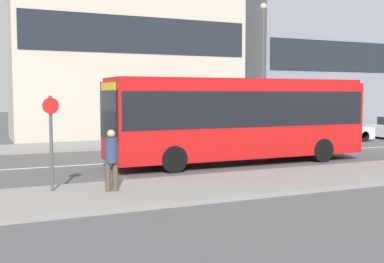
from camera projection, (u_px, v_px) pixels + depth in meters
name	position (u px, v px, depth m)	size (l,w,h in m)	color
ground_plane	(168.00, 160.00, 20.20)	(120.00, 120.00, 0.00)	#4F4F51
sidewalk_near	(244.00, 184.00, 14.51)	(44.00, 3.50, 0.13)	gray
sidewalk_far	(126.00, 144.00, 25.88)	(44.00, 3.50, 0.13)	gray
lane_centerline	(168.00, 160.00, 20.20)	(41.80, 0.16, 0.01)	silver
apartment_block_right_tower	(323.00, 1.00, 37.60)	(13.61, 5.12, 20.14)	gray
city_bus	(238.00, 115.00, 19.15)	(10.54, 2.62, 3.35)	red
parked_car_0	(338.00, 131.00, 28.12)	(3.95, 1.76, 1.28)	silver
pedestrian_near_stop	(111.00, 156.00, 12.99)	(0.35, 0.34, 1.68)	#4C4233
bus_stop_sign	(51.00, 135.00, 12.96)	(0.44, 0.12, 2.59)	#4C4C51
street_lamp	(263.00, 58.00, 28.03)	(0.36, 0.36, 7.88)	#4C4C51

